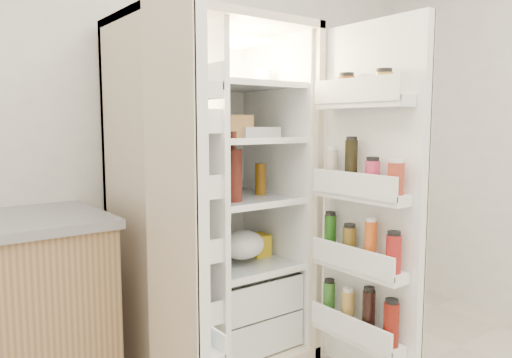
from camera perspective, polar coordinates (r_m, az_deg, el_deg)
wall_back at (r=2.83m, az=-11.21°, el=7.74°), size 4.00×0.02×2.70m
refrigerator at (r=2.64m, az=-5.33°, el=-5.33°), size 0.92×0.70×1.80m
freezer_door at (r=1.84m, az=-9.31°, el=-5.81°), size 0.15×0.40×1.72m
fridge_door at (r=2.39m, az=13.19°, el=-3.50°), size 0.17×0.58×1.72m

